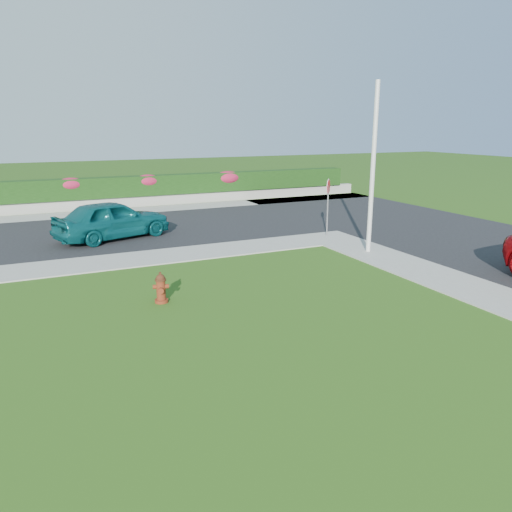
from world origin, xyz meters
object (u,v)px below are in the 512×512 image
utility_pole (373,170)px  stop_sign (328,194)px  fire_hydrant (161,288)px  sedan_teal (112,219)px

utility_pole → stop_sign: size_ratio=2.49×
fire_hydrant → stop_sign: (8.21, 4.91, 1.37)m
stop_sign → utility_pole: bearing=-114.8°
fire_hydrant → stop_sign: 9.66m
sedan_teal → utility_pole: utility_pole is taller
fire_hydrant → utility_pole: 8.78m
stop_sign → fire_hydrant: bearing=-172.4°
utility_pole → stop_sign: 3.11m
fire_hydrant → utility_pole: (8.14, 2.04, 2.58)m
utility_pole → fire_hydrant: bearing=-165.9°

